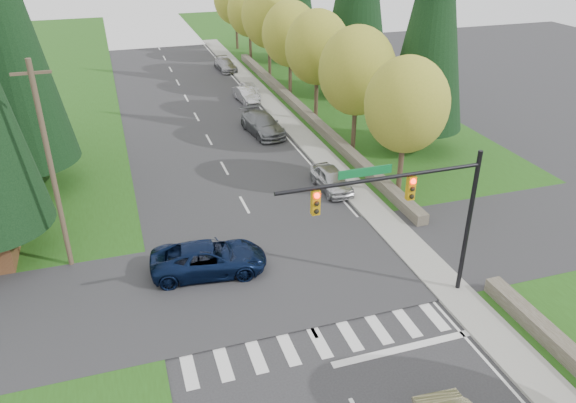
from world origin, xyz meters
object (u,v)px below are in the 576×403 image
parked_car_b (262,124)px  parked_car_d (249,90)px  suv_navy (209,259)px  parked_car_e (226,65)px  parked_car_a (332,179)px  parked_car_c (246,95)px

parked_car_b → parked_car_d: (1.40, 9.45, -0.12)m
suv_navy → parked_car_d: (8.82, 26.65, -0.10)m
parked_car_d → parked_car_e: parked_car_d is taller
parked_car_b → parked_car_d: bearing=74.3°
parked_car_a → parked_car_b: (-1.40, 10.69, 0.08)m
suv_navy → parked_car_c: size_ratio=1.41×
parked_car_e → parked_car_c: bearing=-96.9°
suv_navy → parked_car_d: bearing=-11.2°
parked_car_c → parked_car_d: (0.62, 1.29, 0.01)m
parked_car_a → parked_car_b: bearing=96.0°
parked_car_e → parked_car_b: bearing=-97.9°
suv_navy → parked_car_a: bearing=-46.5°
parked_car_a → parked_car_b: 10.78m
parked_car_c → parked_car_e: bearing=80.9°
parked_car_a → parked_car_d: size_ratio=1.06×
parked_car_b → parked_car_c: parked_car_b is taller
parked_car_a → parked_car_e: 30.30m
parked_car_c → parked_car_b: bearing=-101.5°
parked_car_c → parked_car_d: size_ratio=1.01×
parked_car_d → parked_car_e: bearing=93.5°
suv_navy → parked_car_e: suv_navy is taller
parked_car_b → parked_car_e: (1.39, 19.61, -0.15)m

